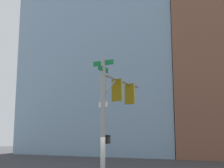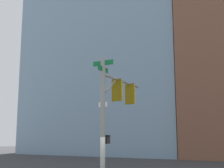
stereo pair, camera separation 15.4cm
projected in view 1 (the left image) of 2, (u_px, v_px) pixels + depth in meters
name	position (u px, v px, depth m)	size (l,w,h in m)	color
signal_pole_assembly	(115.00, 105.00, 16.09)	(4.55, 1.11, 6.28)	gray
building_brick_midblock	(81.00, 77.00, 67.30)	(19.33, 16.77, 30.92)	#4C3328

